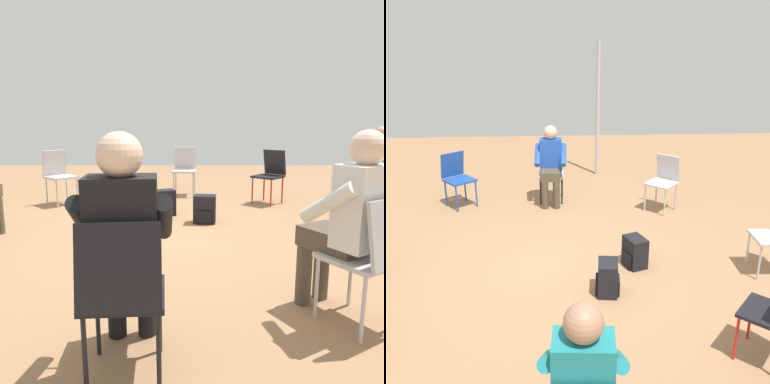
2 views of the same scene
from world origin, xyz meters
TOP-DOWN VIEW (x-y plane):
  - ground_plane at (0.00, 0.00)m, footprint 14.29×14.29m
  - chair_southeast at (1.76, -1.69)m, footprint 0.59×0.58m
  - chair_northeast at (2.11, 1.50)m, footprint 0.59×0.58m
  - chair_east at (2.32, 0.03)m, footprint 0.45×0.42m
  - person_in_blue at (2.16, 0.03)m, footprint 0.53×0.51m
  - person_in_teal at (-2.41, -0.16)m, footprint 0.54×0.52m
  - backpack_near_laptop_user at (0.03, -0.94)m, footprint 0.33×0.30m
  - backpack_by_empty_chair at (-0.52, -0.55)m, footprint 0.30×0.27m
  - tent_pole_near at (3.63, -0.86)m, footprint 0.07×0.07m

SIDE VIEW (x-z plane):
  - ground_plane at x=0.00m, z-range 0.00..0.00m
  - backpack_near_laptop_user at x=0.03m, z-range -0.02..0.34m
  - backpack_by_empty_chair at x=-0.52m, z-range -0.02..0.34m
  - chair_southeast at x=1.76m, z-range 0.07..0.92m
  - chair_northeast at x=2.11m, z-range 0.07..0.92m
  - chair_east at x=2.32m, z-range 0.07..0.92m
  - person_in_blue at x=2.16m, z-range 0.07..1.31m
  - person_in_teal at x=-2.41m, z-range 0.07..1.31m
  - tent_pole_near at x=3.63m, z-range 0.00..2.50m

